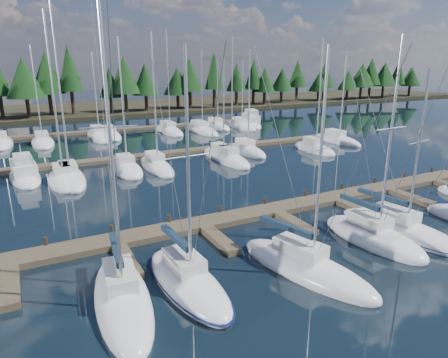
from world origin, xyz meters
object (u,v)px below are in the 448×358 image
front_sailboat_0 (122,298)px  front_sailboat_2 (305,267)px  front_sailboat_4 (400,230)px  main_dock (277,212)px  front_sailboat_1 (188,282)px  motor_yacht_right (251,122)px  front_sailboat_3 (373,237)px  motor_yacht_left (25,175)px

front_sailboat_0 → front_sailboat_2: bearing=-9.5°
front_sailboat_0 → front_sailboat_4: 18.63m
main_dock → front_sailboat_4: front_sailboat_4 is taller
front_sailboat_1 → motor_yacht_right: front_sailboat_1 is taller
front_sailboat_2 → main_dock: bearing=66.2°
front_sailboat_2 → front_sailboat_3: (6.42, 1.16, 0.00)m
front_sailboat_1 → motor_yacht_left: 26.32m
front_sailboat_3 → motor_yacht_right: (17.35, 44.34, 0.22)m
front_sailboat_0 → front_sailboat_1: (3.38, -0.02, -0.03)m
main_dock → front_sailboat_1: (-9.79, -6.14, 0.08)m
main_dock → motor_yacht_left: 25.48m
front_sailboat_0 → front_sailboat_2: (9.75, -1.63, -0.02)m
front_sailboat_1 → front_sailboat_2: 6.57m
front_sailboat_1 → front_sailboat_3: bearing=-2.0°
main_dock → front_sailboat_2: size_ratio=3.43×
front_sailboat_4 → motor_yacht_left: (-22.12, 25.92, 0.19)m
front_sailboat_1 → front_sailboat_2: bearing=-14.2°
front_sailboat_2 → motor_yacht_left: (-13.24, 27.02, 0.18)m
front_sailboat_2 → motor_yacht_left: front_sailboat_2 is taller
motor_yacht_right → main_dock: bearing=-118.3°
main_dock → front_sailboat_0: bearing=-155.1°
front_sailboat_2 → motor_yacht_left: 30.09m
front_sailboat_3 → motor_yacht_right: front_sailboat_3 is taller
motor_yacht_left → motor_yacht_right: size_ratio=0.86×
front_sailboat_4 → motor_yacht_right: size_ratio=1.19×
front_sailboat_4 → front_sailboat_2: bearing=-172.9°
motor_yacht_left → main_dock: bearing=-49.2°
front_sailboat_3 → front_sailboat_4: size_ratio=1.16×
main_dock → front_sailboat_0: size_ratio=2.79×
front_sailboat_1 → motor_yacht_left: bearing=105.1°
front_sailboat_1 → motor_yacht_right: (30.14, 43.88, 0.23)m
front_sailboat_0 → motor_yacht_right: front_sailboat_0 is taller
front_sailboat_0 → front_sailboat_1: size_ratio=1.23×
main_dock → front_sailboat_2: (-3.42, -7.75, 0.08)m
front_sailboat_1 → motor_yacht_right: bearing=55.5°
front_sailboat_0 → motor_yacht_right: (33.52, 43.87, 0.20)m
front_sailboat_2 → motor_yacht_left: size_ratio=1.52×
front_sailboat_0 → front_sailboat_2: front_sailboat_0 is taller
main_dock → motor_yacht_right: 42.89m
main_dock → front_sailboat_3: bearing=-65.5°
front_sailboat_2 → motor_yacht_right: bearing=62.4°
main_dock → front_sailboat_2: bearing=-113.8°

